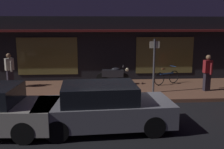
% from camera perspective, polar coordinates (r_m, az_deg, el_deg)
% --- Properties ---
extents(ground_plane, '(60.00, 60.00, 0.00)m').
position_cam_1_polar(ground_plane, '(9.63, 0.42, -8.29)').
color(ground_plane, black).
extents(sidewalk_slab, '(18.00, 4.00, 0.15)m').
position_cam_1_polar(sidewalk_slab, '(12.47, -0.62, -3.43)').
color(sidewalk_slab, brown).
rests_on(sidewalk_slab, ground_plane).
extents(storefront_building, '(18.00, 3.30, 3.60)m').
position_cam_1_polar(storefront_building, '(15.53, -1.37, 5.89)').
color(storefront_building, black).
rests_on(storefront_building, ground_plane).
extents(motorcycle, '(1.70, 0.57, 0.97)m').
position_cam_1_polar(motorcycle, '(13.19, 0.33, -0.10)').
color(motorcycle, black).
rests_on(motorcycle, sidewalk_slab).
extents(bicycle_parked, '(1.49, 0.80, 0.91)m').
position_cam_1_polar(bicycle_parked, '(13.58, 11.94, -0.61)').
color(bicycle_parked, black).
rests_on(bicycle_parked, sidewalk_slab).
extents(person_photographer, '(0.44, 0.54, 1.67)m').
position_cam_1_polar(person_photographer, '(13.49, -21.60, 1.02)').
color(person_photographer, '#28232D').
rests_on(person_photographer, sidewalk_slab).
extents(person_bystander, '(0.41, 0.62, 1.67)m').
position_cam_1_polar(person_bystander, '(12.65, 20.25, 0.51)').
color(person_bystander, '#28232D').
rests_on(person_bystander, sidewalk_slab).
extents(sign_post, '(0.44, 0.09, 2.40)m').
position_cam_1_polar(sign_post, '(11.64, 9.24, 2.60)').
color(sign_post, '#47474C').
rests_on(sign_post, sidewalk_slab).
extents(parked_car_far, '(4.19, 1.97, 1.42)m').
position_cam_1_polar(parked_car_far, '(7.95, -2.08, -7.16)').
color(parked_car_far, black).
rests_on(parked_car_far, ground_plane).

